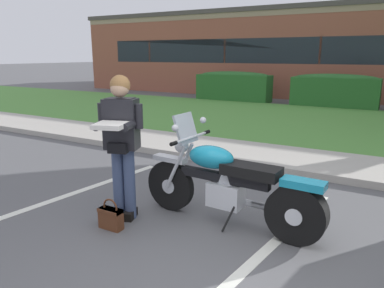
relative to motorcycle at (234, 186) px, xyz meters
name	(u,v)px	position (x,y,z in m)	size (l,w,h in m)	color
ground_plane	(218,272)	(0.25, -0.94, -0.49)	(140.00, 140.00, 0.00)	#565659
curb_strip	(301,172)	(0.25, 2.19, -0.43)	(60.00, 0.20, 0.12)	#ADA89E
concrete_walk	(312,161)	(0.25, 3.04, -0.45)	(60.00, 1.50, 0.08)	#ADA89E
grass_lawn	(344,125)	(0.25, 7.10, -0.46)	(60.00, 6.61, 0.06)	#518E3D
stall_stripe_0	(37,206)	(-2.46, -0.74, -0.49)	(0.12, 4.40, 0.01)	silver
stall_stripe_1	(247,268)	(0.46, -0.74, -0.49)	(0.12, 4.40, 0.01)	silver
motorcycle	(234,186)	(0.00, 0.00, 0.00)	(2.24, 0.82, 1.26)	black
rider_person	(121,137)	(-1.23, -0.45, 0.52)	(0.55, 0.65, 1.70)	black
handbag	(111,217)	(-1.18, -0.75, -0.34)	(0.28, 0.13, 0.36)	#562D19
hedge_left	(234,86)	(-4.62, 10.78, 0.16)	(3.11, 0.90, 1.24)	#286028
hedge_center_left	(335,90)	(-0.61, 10.78, 0.16)	(3.05, 0.90, 1.24)	#286028
brick_building	(339,53)	(-1.56, 17.57, 1.51)	(25.51, 10.26, 3.98)	#93513D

